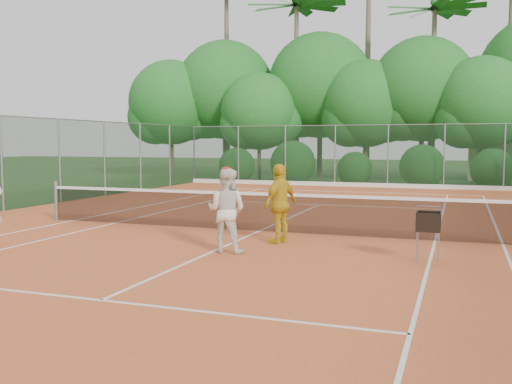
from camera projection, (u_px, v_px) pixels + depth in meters
ground at (258, 233)px, 13.82m from camera, size 120.00×120.00×0.00m
clay_court at (258, 232)px, 13.82m from camera, size 18.00×36.00×0.02m
tennis_net at (258, 211)px, 13.78m from camera, size 11.97×0.10×1.10m
player_center_grp at (227, 210)px, 11.20m from camera, size 0.82×0.64×1.69m
player_yellow at (280, 204)px, 12.21m from camera, size 0.74×1.09×1.71m
ball_hopper at (429, 223)px, 10.18m from camera, size 0.40×0.40×0.93m
stray_ball_a at (299, 192)px, 24.48m from camera, size 0.07×0.07×0.07m
stray_ball_b at (348, 191)px, 24.89m from camera, size 0.07×0.07×0.07m
stray_ball_c at (390, 193)px, 23.98m from camera, size 0.07×0.07×0.07m
court_markings at (258, 232)px, 13.82m from camera, size 11.03×23.83×0.01m
fence_back at (361, 156)px, 27.75m from camera, size 18.07×0.07×3.00m
tropical_treeline at (403, 90)px, 31.85m from camera, size 32.10×8.49×15.03m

